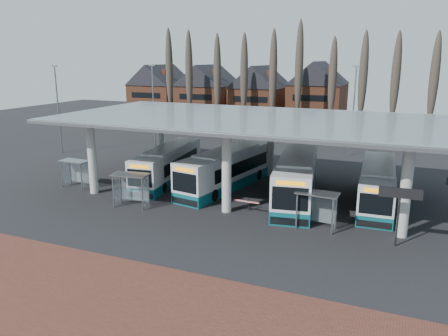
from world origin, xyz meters
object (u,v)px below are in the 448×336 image
at_px(shelter_2, 317,202).
at_px(bus_0, 168,165).
at_px(bus_2, 297,178).
at_px(bus_3, 377,185).
at_px(bus_1, 228,169).
at_px(shelter_0, 76,167).
at_px(shelter_1, 131,182).

bearing_deg(shelter_2, bus_0, 160.45).
xyz_separation_m(bus_2, shelter_2, (2.76, -5.90, 0.15)).
distance_m(bus_2, bus_3, 6.13).
bearing_deg(bus_3, bus_2, -173.23).
bearing_deg(bus_1, bus_2, 3.77).
distance_m(bus_2, shelter_0, 19.06).
xyz_separation_m(bus_0, bus_3, (18.17, 0.51, -0.02)).
bearing_deg(bus_0, shelter_0, -150.13).
distance_m(bus_1, shelter_1, 8.90).
distance_m(bus_3, shelter_0, 25.19).
bearing_deg(shelter_0, shelter_2, -2.68).
distance_m(bus_0, shelter_0, 8.04).
height_order(bus_0, bus_3, bus_0).
distance_m(shelter_0, shelter_2, 21.39).
relative_size(bus_1, shelter_2, 4.45).
bearing_deg(bus_3, shelter_1, -158.30).
bearing_deg(shelter_2, bus_1, 147.72).
bearing_deg(bus_3, shelter_2, -118.22).
xyz_separation_m(shelter_0, shelter_2, (21.33, -1.61, 0.10)).
xyz_separation_m(bus_1, bus_2, (6.30, -0.68, 0.09)).
bearing_deg(shelter_2, bus_2, 118.77).
bearing_deg(bus_2, bus_3, 0.34).
xyz_separation_m(bus_0, bus_2, (12.13, -0.50, 0.20)).
relative_size(shelter_0, shelter_2, 0.93).
bearing_deg(bus_2, shelter_2, -74.17).
bearing_deg(bus_2, shelter_1, -157.77).
bearing_deg(shelter_1, bus_3, 16.81).
xyz_separation_m(bus_2, shelter_0, (-18.58, -4.29, 0.05)).
bearing_deg(shelter_1, bus_0, 90.20).
height_order(bus_0, shelter_2, bus_0).
bearing_deg(bus_2, bus_0, 168.41).
bearing_deg(shelter_1, shelter_2, -3.96).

